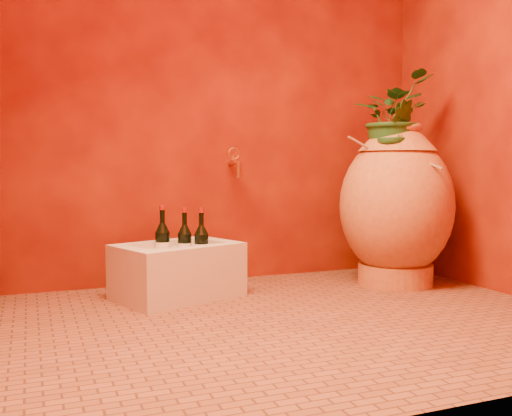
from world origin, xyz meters
name	(u,v)px	position (x,y,z in m)	size (l,w,h in m)	color
floor	(299,319)	(0.00, 0.00, 0.00)	(2.50, 2.50, 0.00)	brown
wall_back	(225,69)	(0.00, 1.00, 1.25)	(2.50, 0.02, 2.50)	#520A04
amphora	(396,205)	(0.85, 0.48, 0.46)	(0.85, 0.85, 0.92)	#B37B32
stone_basin	(178,272)	(-0.39, 0.61, 0.13)	(0.70, 0.60, 0.28)	beige
wine_bottle_a	(163,245)	(-0.45, 0.69, 0.27)	(0.08, 0.08, 0.32)	black
wine_bottle_b	(201,246)	(-0.27, 0.58, 0.26)	(0.08, 0.08, 0.31)	black
wine_bottle_c	(185,246)	(-0.35, 0.65, 0.26)	(0.08, 0.08, 0.31)	black
wall_tap	(235,161)	(0.03, 0.91, 0.71)	(0.08, 0.16, 0.18)	#B27129
plant_main	(392,117)	(0.83, 0.50, 0.96)	(0.45, 0.39, 0.50)	#1C4F1F
plant_side	(396,134)	(0.77, 0.39, 0.86)	(0.20, 0.16, 0.36)	#1C4F1F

